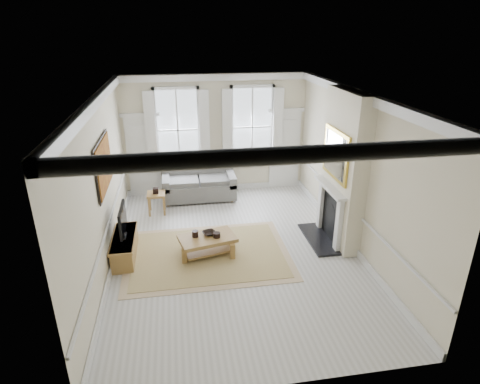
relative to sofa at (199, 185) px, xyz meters
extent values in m
plane|color=#B7B5AD|center=(0.56, -3.11, -0.37)|extent=(7.20, 7.20, 0.00)
plane|color=white|center=(0.56, -3.11, 3.03)|extent=(7.20, 7.20, 0.00)
plane|color=beige|center=(0.56, 0.49, 1.33)|extent=(5.20, 0.00, 5.20)
plane|color=beige|center=(-2.04, -3.11, 1.33)|extent=(0.00, 7.20, 7.20)
plane|color=beige|center=(3.16, -3.11, 1.33)|extent=(0.00, 7.20, 7.20)
cube|color=silver|center=(-1.49, 0.45, 0.78)|extent=(0.90, 0.08, 2.30)
cube|color=silver|center=(2.61, 0.45, 0.78)|extent=(0.90, 0.08, 2.30)
cube|color=#A8701C|center=(-2.00, -2.81, 1.68)|extent=(0.05, 1.66, 1.06)
cube|color=beige|center=(2.98, -2.91, 1.33)|extent=(0.35, 1.70, 3.38)
cube|color=black|center=(2.56, -2.91, -0.35)|extent=(0.55, 1.50, 0.05)
cube|color=silver|center=(2.76, -3.46, 0.20)|extent=(0.10, 0.18, 1.15)
cube|color=silver|center=(2.76, -2.36, 0.20)|extent=(0.10, 0.18, 1.15)
cube|color=silver|center=(2.71, -2.91, 0.93)|extent=(0.20, 1.45, 0.06)
cube|color=black|center=(2.80, -2.91, 0.18)|extent=(0.02, 0.92, 1.00)
cube|color=gold|center=(2.77, -2.91, 1.68)|extent=(0.06, 1.26, 1.06)
cube|color=#62625F|center=(0.00, -0.06, -0.08)|extent=(2.03, 0.99, 0.46)
cube|color=#62625F|center=(0.00, 0.34, 0.31)|extent=(2.03, 0.20, 0.44)
cube|color=#62625F|center=(-0.91, -0.06, 0.19)|extent=(0.20, 0.99, 0.30)
cube|color=#62625F|center=(0.91, -0.06, 0.19)|extent=(0.20, 0.99, 0.30)
cylinder|color=olive|center=(-0.89, -0.43, -0.33)|extent=(0.06, 0.06, 0.08)
cylinder|color=olive|center=(0.89, 0.32, -0.33)|extent=(0.06, 0.06, 0.08)
cube|color=olive|center=(-1.17, -0.83, 0.16)|extent=(0.46, 0.46, 0.06)
cube|color=olive|center=(-1.35, -1.01, -0.12)|extent=(0.05, 0.05, 0.50)
cube|color=olive|center=(-0.99, -1.01, -0.12)|extent=(0.05, 0.05, 0.50)
cube|color=olive|center=(-1.35, -0.65, -0.12)|extent=(0.05, 0.05, 0.50)
cube|color=olive|center=(-0.99, -0.65, -0.12)|extent=(0.05, 0.05, 0.50)
cube|color=#A28B54|center=(-0.04, -3.14, -0.36)|extent=(3.50, 2.60, 0.02)
cube|color=olive|center=(-0.04, -3.14, 0.03)|extent=(1.29, 0.93, 0.08)
cube|color=olive|center=(-0.52, -3.39, -0.19)|extent=(0.10, 0.10, 0.36)
cube|color=olive|center=(0.45, -3.39, -0.19)|extent=(0.10, 0.10, 0.36)
cube|color=olive|center=(-0.52, -2.90, -0.19)|extent=(0.10, 0.10, 0.36)
cube|color=olive|center=(0.45, -2.90, -0.19)|extent=(0.10, 0.10, 0.36)
cylinder|color=black|center=(-0.29, -3.09, 0.13)|extent=(0.14, 0.14, 0.14)
cylinder|color=black|center=(0.16, -3.19, 0.12)|extent=(0.15, 0.15, 0.11)
imported|color=black|center=(0.01, -3.04, 0.10)|extent=(0.36, 0.36, 0.07)
cube|color=olive|center=(-1.78, -2.93, -0.13)|extent=(0.44, 1.36, 0.48)
cube|color=black|center=(-1.76, -2.93, 0.13)|extent=(0.08, 0.30, 0.03)
cube|color=black|center=(-1.76, -2.93, 0.52)|extent=(0.05, 0.90, 0.55)
cube|color=black|center=(-1.73, -2.93, 0.52)|extent=(0.01, 0.83, 0.49)
camera|label=1|loc=(-0.57, -10.64, 4.23)|focal=30.00mm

